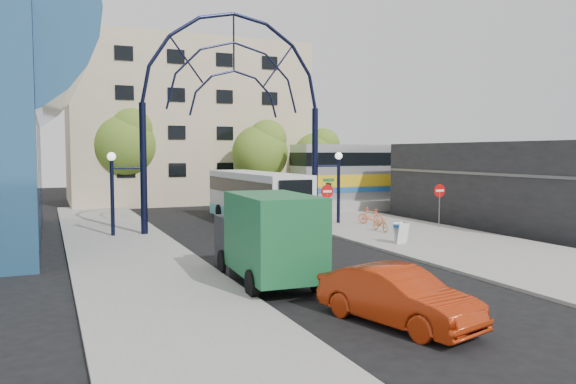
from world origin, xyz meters
name	(u,v)px	position (x,y,z in m)	size (l,w,h in m)	color
ground	(364,284)	(0.00, 0.00, 0.00)	(120.00, 120.00, 0.00)	black
sidewalk_east	(470,248)	(8.00, 4.00, 0.06)	(8.00, 56.00, 0.12)	gray
plaza_west	(138,265)	(-6.50, 6.00, 0.06)	(5.00, 50.00, 0.12)	gray
gateway_arch	(234,77)	(0.00, 14.00, 8.56)	(13.64, 0.44, 12.10)	black
stop_sign	(327,195)	(4.80, 12.00, 1.99)	(0.80, 0.07, 2.50)	slate
do_not_enter_sign	(439,195)	(11.00, 10.00, 1.98)	(0.76, 0.07, 2.48)	slate
street_name_sign	(329,192)	(5.20, 12.60, 2.13)	(0.70, 0.70, 2.80)	slate
sandwich_board	(401,230)	(5.60, 5.98, 0.74)	(0.55, 0.61, 0.99)	white
commercial_block_east	(506,184)	(16.00, 10.00, 2.50)	(6.00, 16.00, 5.00)	black
apartment_block	(185,124)	(2.00, 34.97, 7.00)	(20.00, 12.10, 14.00)	#C5B189
train_platform	(434,200)	(20.00, 22.00, 0.40)	(32.00, 5.00, 0.80)	gray
train_car	(435,171)	(20.00, 22.00, 2.90)	(25.10, 3.05, 4.20)	#B7B7BC
tree_north_a	(262,150)	(6.12, 25.93, 4.61)	(4.48, 4.48, 7.00)	#382314
tree_north_b	(126,141)	(-3.88, 29.93, 5.27)	(5.12, 5.12, 8.00)	#382314
tree_north_c	(318,154)	(12.12, 27.93, 4.28)	(4.16, 4.16, 6.50)	#382314
city_bus	(256,197)	(2.12, 16.37, 1.67)	(2.90, 11.66, 3.18)	silver
green_truck	(266,238)	(-2.91, 1.59, 1.52)	(2.58, 6.15, 3.05)	black
black_suv	(275,235)	(-0.04, 7.91, 0.60)	(1.98, 4.30, 1.20)	black
red_sedan	(397,296)	(-1.51, -4.15, 0.74)	(1.57, 4.49, 1.48)	#9D2609
bike_near_a	(381,224)	(6.97, 9.85, 0.53)	(0.54, 1.54, 0.81)	orange
bike_near_b	(371,216)	(8.02, 12.59, 0.61)	(0.46, 1.64, 0.99)	#FC5F32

